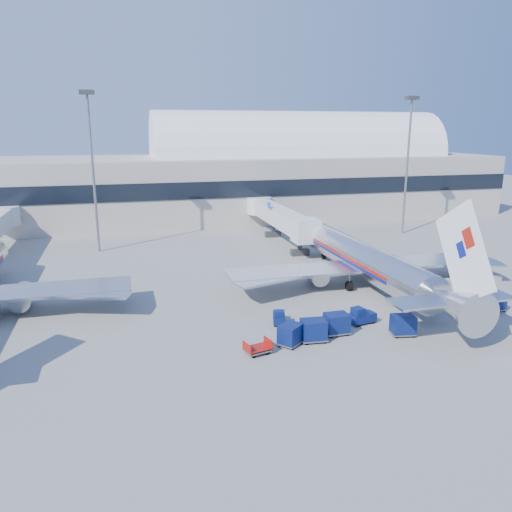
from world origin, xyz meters
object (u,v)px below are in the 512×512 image
object	(u,v)px
mast_west	(91,148)
tug_right	(435,300)
barrier_near	(440,283)
cart_open_red	(258,349)
tug_lead	(361,316)
cart_solo_far	(495,302)
barrier_mid	(465,281)
barrier_far	(490,279)
cart_train_c	(290,334)
mast_east	(409,145)
cart_solo_near	(403,325)
tug_left	(279,317)
cart_train_a	(337,323)
jetbridge_near	(277,216)
cart_train_b	(313,330)
airliner_main	(367,261)

from	to	relation	value
mast_west	tug_right	distance (m)	49.40
barrier_near	cart_open_red	world-z (taller)	barrier_near
tug_lead	cart_solo_far	bearing A→B (deg)	-13.54
barrier_mid	barrier_far	distance (m)	3.30
tug_right	cart_train_c	size ratio (longest dim) A/B	1.08
mast_east	cart_train_c	xyz separation A→B (m)	(-33.59, -38.38, -13.84)
barrier_far	barrier_mid	bearing A→B (deg)	180.00
barrier_far	cart_solo_near	distance (m)	21.19
tug_right	tug_left	size ratio (longest dim) A/B	1.16
mast_east	barrier_far	xyz separation A→B (m)	(-5.40, -28.00, -14.34)
barrier_near	tug_lead	world-z (taller)	tug_lead
cart_train_a	barrier_mid	bearing A→B (deg)	23.65
cart_train_a	cart_open_red	xyz separation A→B (m)	(-7.69, -1.99, -0.60)
jetbridge_near	barrier_mid	xyz separation A→B (m)	(13.70, -28.81, -3.48)
cart_train_b	cart_train_c	xyz separation A→B (m)	(-2.13, -0.21, -0.06)
jetbridge_near	tug_lead	xyz separation A→B (m)	(-3.34, -36.44, -3.20)
tug_right	tug_left	bearing A→B (deg)	-164.86
cart_train_b	cart_solo_near	size ratio (longest dim) A/B	1.00
tug_right	cart_solo_near	bearing A→B (deg)	-126.99
mast_east	cart_train_b	world-z (taller)	mast_east
tug_right	cart_solo_far	distance (m)	5.71
barrier_near	cart_train_c	xyz separation A→B (m)	(-21.59, -10.38, 0.50)
tug_lead	cart_solo_far	world-z (taller)	tug_lead
jetbridge_near	cart_train_a	size ratio (longest dim) A/B	12.80
jetbridge_near	tug_lead	world-z (taller)	jetbridge_near
mast_west	cart_train_c	size ratio (longest dim) A/B	8.88
barrier_mid	cart_solo_far	xyz separation A→B (m)	(-2.73, -8.01, 0.40)
jetbridge_near	mast_west	bearing A→B (deg)	-178.32
tug_lead	cart_solo_near	distance (m)	4.06
cart_train_c	cart_open_red	bearing A→B (deg)	156.58
airliner_main	mast_west	distance (m)	41.12
barrier_mid	cart_solo_far	distance (m)	8.47
airliner_main	tug_left	bearing A→B (deg)	-147.95
jetbridge_near	barrier_mid	bearing A→B (deg)	-64.56
cart_solo_far	barrier_far	bearing A→B (deg)	52.84
cart_train_a	barrier_far	bearing A→B (deg)	20.53
jetbridge_near	cart_train_a	world-z (taller)	jetbridge_near
tug_left	tug_lead	bearing A→B (deg)	-89.84
mast_west	cart_train_c	bearing A→B (deg)	-66.85
airliner_main	cart_train_c	size ratio (longest dim) A/B	14.64
tug_right	mast_east	bearing A→B (deg)	78.41
barrier_far	tug_lead	world-z (taller)	tug_lead
jetbridge_near	cart_train_b	bearing A→B (deg)	-103.09
cart_solo_far	jetbridge_near	bearing A→B (deg)	106.41
airliner_main	cart_open_red	distance (m)	21.76
mast_west	cart_train_c	world-z (taller)	mast_west
tug_right	cart_train_c	distance (m)	17.68
barrier_near	cart_solo_far	size ratio (longest dim) A/B	1.66
tug_right	cart_solo_near	xyz separation A→B (m)	(-6.91, -5.46, 0.21)
cart_train_b	cart_train_c	bearing A→B (deg)	-169.46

